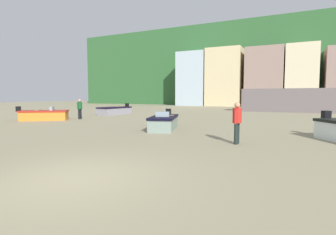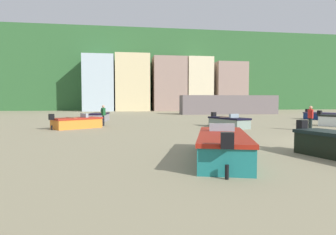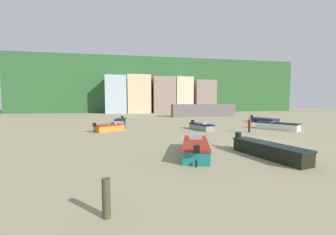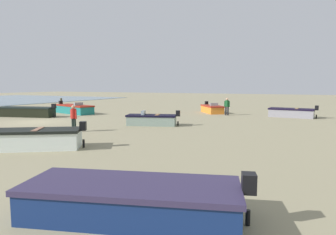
{
  "view_description": "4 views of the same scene",
  "coord_description": "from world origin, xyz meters",
  "px_view_note": "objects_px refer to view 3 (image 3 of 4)",
  "views": [
    {
      "loc": [
        4.41,
        -4.25,
        1.83
      ],
      "look_at": [
        -2.06,
        9.31,
        0.63
      ],
      "focal_mm": 28.14,
      "sensor_mm": 36.0,
      "label": 1
    },
    {
      "loc": [
        -9.8,
        -11.78,
        1.95
      ],
      "look_at": [
        -6.43,
        9.77,
        0.72
      ],
      "focal_mm": 31.68,
      "sensor_mm": 36.0,
      "label": 2
    },
    {
      "loc": [
        -10.7,
        -15.27,
        3.48
      ],
      "look_at": [
        -4.97,
        15.49,
        1.04
      ],
      "focal_mm": 22.54,
      "sensor_mm": 36.0,
      "label": 3
    },
    {
      "loc": [
        16.04,
        18.72,
        2.83
      ],
      "look_at": [
        1.91,
        12.02,
        1.1
      ],
      "focal_mm": 31.61,
      "sensor_mm": 36.0,
      "label": 4
    }
  ],
  "objects_px": {
    "boat_grey_1": "(201,127)",
    "beach_walker_distant": "(249,124)",
    "boat_navy_4": "(264,120)",
    "mooring_post_near_water": "(106,198)",
    "boat_white_2": "(277,126)",
    "boat_orange_6": "(109,128)",
    "boat_teal_3": "(196,148)",
    "boat_black_5": "(268,150)",
    "boat_grey_0": "(121,121)",
    "beach_walker_foreground": "(125,121)"
  },
  "relations": [
    {
      "from": "boat_teal_3",
      "to": "beach_walker_distant",
      "type": "relative_size",
      "value": 3.28
    },
    {
      "from": "mooring_post_near_water",
      "to": "beach_walker_foreground",
      "type": "relative_size",
      "value": 0.74
    },
    {
      "from": "boat_navy_4",
      "to": "mooring_post_near_water",
      "type": "xyz_separation_m",
      "value": [
        -22.27,
        -24.4,
        0.21
      ]
    },
    {
      "from": "boat_teal_3",
      "to": "mooring_post_near_water",
      "type": "height_order",
      "value": "mooring_post_near_water"
    },
    {
      "from": "boat_white_2",
      "to": "boat_black_5",
      "type": "relative_size",
      "value": 0.92
    },
    {
      "from": "boat_black_5",
      "to": "beach_walker_foreground",
      "type": "relative_size",
      "value": 3.28
    },
    {
      "from": "boat_teal_3",
      "to": "beach_walker_foreground",
      "type": "relative_size",
      "value": 3.28
    },
    {
      "from": "boat_white_2",
      "to": "mooring_post_near_water",
      "type": "height_order",
      "value": "mooring_post_near_water"
    },
    {
      "from": "boat_teal_3",
      "to": "boat_orange_6",
      "type": "height_order",
      "value": "boat_teal_3"
    },
    {
      "from": "boat_teal_3",
      "to": "mooring_post_near_water",
      "type": "xyz_separation_m",
      "value": [
        -4.93,
        -6.64,
        0.16
      ]
    },
    {
      "from": "boat_white_2",
      "to": "boat_teal_3",
      "type": "distance_m",
      "value": 16.76
    },
    {
      "from": "boat_grey_1",
      "to": "beach_walker_distant",
      "type": "height_order",
      "value": "beach_walker_distant"
    },
    {
      "from": "boat_teal_3",
      "to": "beach_walker_foreground",
      "type": "height_order",
      "value": "beach_walker_foreground"
    },
    {
      "from": "boat_grey_0",
      "to": "boat_teal_3",
      "type": "height_order",
      "value": "boat_teal_3"
    },
    {
      "from": "boat_black_5",
      "to": "mooring_post_near_water",
      "type": "height_order",
      "value": "boat_black_5"
    },
    {
      "from": "boat_orange_6",
      "to": "boat_grey_1",
      "type": "bearing_deg",
      "value": 48.43
    },
    {
      "from": "boat_grey_1",
      "to": "boat_black_5",
      "type": "height_order",
      "value": "boat_black_5"
    },
    {
      "from": "boat_grey_1",
      "to": "boat_white_2",
      "type": "xyz_separation_m",
      "value": [
        9.21,
        -1.39,
        0.05
      ]
    },
    {
      "from": "boat_grey_1",
      "to": "boat_black_5",
      "type": "bearing_deg",
      "value": 71.41
    },
    {
      "from": "boat_grey_1",
      "to": "beach_walker_distant",
      "type": "xyz_separation_m",
      "value": [
        4.56,
        -2.89,
        0.56
      ]
    },
    {
      "from": "boat_black_5",
      "to": "boat_grey_0",
      "type": "bearing_deg",
      "value": -79.2
    },
    {
      "from": "beach_walker_foreground",
      "to": "boat_white_2",
      "type": "bearing_deg",
      "value": -104.25
    },
    {
      "from": "boat_white_2",
      "to": "boat_orange_6",
      "type": "relative_size",
      "value": 1.36
    },
    {
      "from": "mooring_post_near_water",
      "to": "beach_walker_distant",
      "type": "height_order",
      "value": "beach_walker_distant"
    },
    {
      "from": "boat_orange_6",
      "to": "mooring_post_near_water",
      "type": "height_order",
      "value": "mooring_post_near_water"
    },
    {
      "from": "boat_white_2",
      "to": "mooring_post_near_water",
      "type": "distance_m",
      "value": 24.77
    },
    {
      "from": "boat_navy_4",
      "to": "boat_orange_6",
      "type": "distance_m",
      "value": 24.47
    },
    {
      "from": "beach_walker_foreground",
      "to": "boat_grey_0",
      "type": "bearing_deg",
      "value": 6.5
    },
    {
      "from": "boat_grey_1",
      "to": "boat_grey_0",
      "type": "bearing_deg",
      "value": -58.98
    },
    {
      "from": "boat_navy_4",
      "to": "boat_grey_0",
      "type": "bearing_deg",
      "value": -21.7
    },
    {
      "from": "boat_white_2",
      "to": "boat_orange_6",
      "type": "xyz_separation_m",
      "value": [
        -20.09,
        2.45,
        -0.04
      ]
    },
    {
      "from": "boat_grey_1",
      "to": "boat_teal_3",
      "type": "distance_m",
      "value": 12.03
    },
    {
      "from": "boat_grey_0",
      "to": "mooring_post_near_water",
      "type": "relative_size",
      "value": 3.38
    },
    {
      "from": "boat_grey_0",
      "to": "boat_orange_6",
      "type": "xyz_separation_m",
      "value": [
        -1.04,
        -7.54,
        -0.0
      ]
    },
    {
      "from": "beach_walker_distant",
      "to": "boat_orange_6",
      "type": "bearing_deg",
      "value": 83.42
    },
    {
      "from": "boat_grey_0",
      "to": "mooring_post_near_water",
      "type": "height_order",
      "value": "mooring_post_near_water"
    },
    {
      "from": "boat_black_5",
      "to": "beach_walker_distant",
      "type": "distance_m",
      "value": 10.87
    },
    {
      "from": "boat_grey_1",
      "to": "beach_walker_distant",
      "type": "bearing_deg",
      "value": 129.78
    },
    {
      "from": "boat_black_5",
      "to": "boat_orange_6",
      "type": "distance_m",
      "value": 17.41
    },
    {
      "from": "boat_black_5",
      "to": "beach_walker_distant",
      "type": "relative_size",
      "value": 3.28
    },
    {
      "from": "boat_white_2",
      "to": "boat_black_5",
      "type": "distance_m",
      "value": 14.66
    },
    {
      "from": "boat_navy_4",
      "to": "mooring_post_near_water",
      "type": "height_order",
      "value": "mooring_post_near_water"
    },
    {
      "from": "boat_navy_4",
      "to": "boat_black_5",
      "type": "bearing_deg",
      "value": 39.07
    },
    {
      "from": "boat_navy_4",
      "to": "boat_grey_1",
      "type": "bearing_deg",
      "value": 10.23
    },
    {
      "from": "boat_orange_6",
      "to": "boat_white_2",
      "type": "bearing_deg",
      "value": 47.03
    },
    {
      "from": "boat_grey_0",
      "to": "boat_teal_3",
      "type": "bearing_deg",
      "value": 110.03
    },
    {
      "from": "boat_grey_0",
      "to": "boat_grey_1",
      "type": "bearing_deg",
      "value": 143.46
    },
    {
      "from": "boat_grey_0",
      "to": "boat_white_2",
      "type": "bearing_deg",
      "value": 156.93
    },
    {
      "from": "boat_white_2",
      "to": "boat_grey_0",
      "type": "bearing_deg",
      "value": -59.89
    },
    {
      "from": "mooring_post_near_water",
      "to": "boat_orange_6",
      "type": "bearing_deg",
      "value": 94.75
    }
  ]
}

